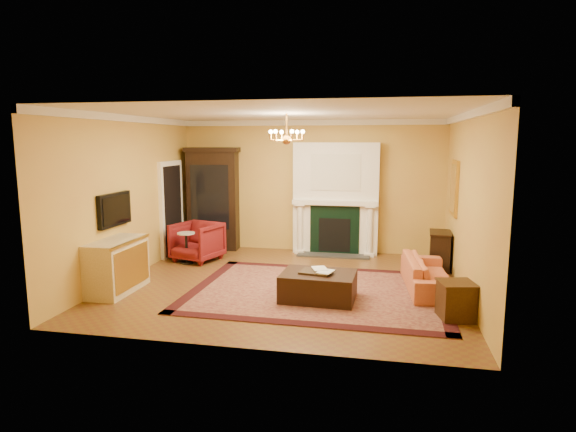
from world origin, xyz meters
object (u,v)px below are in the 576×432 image
(pedestal_table, at_px, (186,246))
(coral_sofa, at_px, (429,269))
(console_table, at_px, (440,251))
(commode, at_px, (117,266))
(wingback_armchair, at_px, (197,240))
(leather_ottoman, at_px, (318,286))
(china_cabinet, at_px, (214,201))
(end_table, at_px, (456,302))

(pedestal_table, bearing_deg, coral_sofa, -10.17)
(pedestal_table, bearing_deg, console_table, 6.14)
(pedestal_table, xyz_separation_m, console_table, (5.12, 0.55, -0.01))
(pedestal_table, relative_size, commode, 0.55)
(wingback_armchair, xyz_separation_m, pedestal_table, (-0.12, -0.28, -0.07))
(leather_ottoman, bearing_deg, wingback_armchair, 146.99)
(china_cabinet, height_order, leather_ottoman, china_cabinet)
(china_cabinet, xyz_separation_m, pedestal_table, (-0.08, -1.47, -0.76))
(coral_sofa, bearing_deg, commode, 97.98)
(china_cabinet, distance_m, end_table, 6.26)
(commode, xyz_separation_m, console_table, (5.51, 2.56, -0.08))
(coral_sofa, height_order, leather_ottoman, coral_sofa)
(pedestal_table, height_order, leather_ottoman, pedestal_table)
(console_table, bearing_deg, china_cabinet, 174.10)
(wingback_armchair, height_order, end_table, wingback_armchair)
(china_cabinet, height_order, commode, china_cabinet)
(console_table, bearing_deg, end_table, -86.80)
(china_cabinet, relative_size, commode, 1.90)
(wingback_armchair, height_order, console_table, wingback_armchair)
(commode, xyz_separation_m, end_table, (5.45, -0.21, -0.19))
(leather_ottoman, bearing_deg, pedestal_table, 151.87)
(end_table, bearing_deg, leather_ottoman, 167.65)
(end_table, relative_size, leather_ottoman, 0.45)
(leather_ottoman, bearing_deg, commode, -173.67)
(wingback_armchair, xyz_separation_m, end_table, (4.93, -2.50, -0.19))
(china_cabinet, height_order, wingback_armchair, china_cabinet)
(end_table, xyz_separation_m, console_table, (0.06, 2.77, 0.10))
(china_cabinet, bearing_deg, commode, -103.53)
(wingback_armchair, xyz_separation_m, console_table, (4.99, 0.27, -0.09))
(wingback_armchair, bearing_deg, console_table, 19.88)
(wingback_armchair, relative_size, commode, 0.75)
(coral_sofa, distance_m, console_table, 1.45)
(leather_ottoman, bearing_deg, china_cabinet, 134.49)
(end_table, bearing_deg, coral_sofa, 100.86)
(wingback_armchair, height_order, pedestal_table, wingback_armchair)
(wingback_armchair, relative_size, console_table, 1.24)
(coral_sofa, bearing_deg, console_table, -17.32)
(china_cabinet, bearing_deg, end_table, -42.38)
(wingback_armchair, bearing_deg, china_cabinet, 108.89)
(commode, distance_m, coral_sofa, 5.32)
(wingback_armchair, xyz_separation_m, coral_sofa, (4.67, -1.14, -0.08))
(pedestal_table, xyz_separation_m, leather_ottoman, (3.01, -1.77, -0.15))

